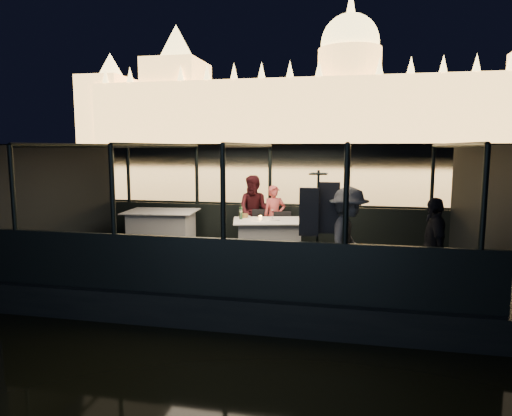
% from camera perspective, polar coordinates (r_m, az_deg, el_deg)
% --- Properties ---
extents(river_water, '(500.00, 500.00, 0.00)m').
position_cam_1_polar(river_water, '(88.57, 10.66, 5.67)').
color(river_water, black).
rests_on(river_water, ground).
extents(boat_hull, '(8.60, 4.40, 1.00)m').
position_cam_1_polar(boat_hull, '(9.13, -0.52, -10.01)').
color(boat_hull, black).
rests_on(boat_hull, river_water).
extents(boat_deck, '(8.00, 4.00, 0.04)m').
position_cam_1_polar(boat_deck, '(9.00, -0.53, -7.10)').
color(boat_deck, black).
rests_on(boat_deck, boat_hull).
extents(gunwale_port, '(8.00, 0.08, 0.90)m').
position_cam_1_polar(gunwale_port, '(10.82, 1.74, -2.05)').
color(gunwale_port, black).
rests_on(gunwale_port, boat_deck).
extents(gunwale_starboard, '(8.00, 0.08, 0.90)m').
position_cam_1_polar(gunwale_starboard, '(7.00, -4.06, -7.42)').
color(gunwale_starboard, black).
rests_on(gunwale_starboard, boat_deck).
extents(cabin_glass_port, '(8.00, 0.02, 1.40)m').
position_cam_1_polar(cabin_glass_port, '(10.69, 1.76, 4.03)').
color(cabin_glass_port, '#99B2B2').
rests_on(cabin_glass_port, gunwale_port).
extents(cabin_glass_starboard, '(8.00, 0.02, 1.40)m').
position_cam_1_polar(cabin_glass_starboard, '(6.80, -4.15, 1.98)').
color(cabin_glass_starboard, '#99B2B2').
rests_on(cabin_glass_starboard, gunwale_starboard).
extents(cabin_roof_glass, '(8.00, 4.00, 0.02)m').
position_cam_1_polar(cabin_roof_glass, '(8.70, -0.54, 7.84)').
color(cabin_roof_glass, '#99B2B2').
rests_on(cabin_roof_glass, boat_deck).
extents(end_wall_fore, '(0.02, 4.00, 2.30)m').
position_cam_1_polar(end_wall_fore, '(10.39, -22.63, 0.86)').
color(end_wall_fore, black).
rests_on(end_wall_fore, boat_deck).
extents(end_wall_aft, '(0.02, 4.00, 2.30)m').
position_cam_1_polar(end_wall_aft, '(8.84, 25.71, -0.39)').
color(end_wall_aft, black).
rests_on(end_wall_aft, boat_deck).
extents(canopy_ribs, '(8.00, 4.00, 2.30)m').
position_cam_1_polar(canopy_ribs, '(8.78, -0.53, 0.31)').
color(canopy_ribs, black).
rests_on(canopy_ribs, boat_deck).
extents(embankment, '(400.00, 140.00, 6.00)m').
position_cam_1_polar(embankment, '(218.52, 11.41, 6.98)').
color(embankment, '#423D33').
rests_on(embankment, ground).
extents(parliament_building, '(220.00, 32.00, 60.00)m').
position_cam_1_polar(parliament_building, '(185.38, 11.55, 15.58)').
color(parliament_building, '#F2D18C').
rests_on(parliament_building, embankment).
extents(dining_table_central, '(1.65, 1.35, 0.77)m').
position_cam_1_polar(dining_table_central, '(9.50, 1.59, -3.81)').
color(dining_table_central, white).
rests_on(dining_table_central, boat_deck).
extents(dining_table_aft, '(1.68, 1.29, 0.84)m').
position_cam_1_polar(dining_table_aft, '(10.64, -11.68, -2.73)').
color(dining_table_aft, silver).
rests_on(dining_table_aft, boat_deck).
extents(chair_port_left, '(0.48, 0.48, 0.86)m').
position_cam_1_polar(chair_port_left, '(10.21, 0.43, -2.63)').
color(chair_port_left, black).
rests_on(chair_port_left, boat_deck).
extents(chair_port_right, '(0.44, 0.44, 0.84)m').
position_cam_1_polar(chair_port_right, '(10.03, 3.13, -2.83)').
color(chair_port_right, black).
rests_on(chair_port_right, boat_deck).
extents(coat_stand, '(0.59, 0.50, 1.91)m').
position_cam_1_polar(coat_stand, '(7.21, 7.68, -3.37)').
color(coat_stand, black).
rests_on(coat_stand, boat_deck).
extents(person_woman_coral, '(0.60, 0.50, 1.41)m').
position_cam_1_polar(person_woman_coral, '(10.33, 2.30, -0.83)').
color(person_woman_coral, '#D6504D').
rests_on(person_woman_coral, boat_deck).
extents(person_man_maroon, '(0.80, 0.63, 1.63)m').
position_cam_1_polar(person_man_maroon, '(10.43, -0.19, -0.74)').
color(person_man_maroon, '#3B1015').
rests_on(person_man_maroon, boat_deck).
extents(passenger_stripe, '(0.77, 1.16, 1.67)m').
position_cam_1_polar(passenger_stripe, '(7.20, 11.38, -3.87)').
color(passenger_stripe, silver).
rests_on(passenger_stripe, boat_deck).
extents(passenger_dark, '(0.41, 0.91, 1.52)m').
position_cam_1_polar(passenger_dark, '(7.43, 21.33, -3.89)').
color(passenger_dark, black).
rests_on(passenger_dark, boat_deck).
extents(wine_bottle, '(0.07, 0.07, 0.31)m').
position_cam_1_polar(wine_bottle, '(9.57, -1.90, -0.51)').
color(wine_bottle, '#13351A').
rests_on(wine_bottle, dining_table_central).
extents(bread_basket, '(0.23, 0.23, 0.08)m').
position_cam_1_polar(bread_basket, '(9.82, -1.56, -0.95)').
color(bread_basket, olive).
rests_on(bread_basket, dining_table_central).
extents(amber_candle, '(0.08, 0.08, 0.09)m').
position_cam_1_polar(amber_candle, '(9.48, 0.53, -1.25)').
color(amber_candle, '#F0A03C').
rests_on(amber_candle, dining_table_central).
extents(plate_near, '(0.30, 0.30, 0.01)m').
position_cam_1_polar(plate_near, '(9.45, 2.29, -1.49)').
color(plate_near, silver).
rests_on(plate_near, dining_table_central).
extents(plate_far, '(0.34, 0.34, 0.02)m').
position_cam_1_polar(plate_far, '(9.91, -1.44, -1.06)').
color(plate_far, silver).
rests_on(plate_far, dining_table_central).
extents(wine_glass_white, '(0.09, 0.09, 0.21)m').
position_cam_1_polar(wine_glass_white, '(9.54, -1.96, -0.87)').
color(wine_glass_white, silver).
rests_on(wine_glass_white, dining_table_central).
extents(wine_glass_red, '(0.08, 0.08, 0.19)m').
position_cam_1_polar(wine_glass_red, '(9.68, 2.09, -0.74)').
color(wine_glass_red, silver).
rests_on(wine_glass_red, dining_table_central).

